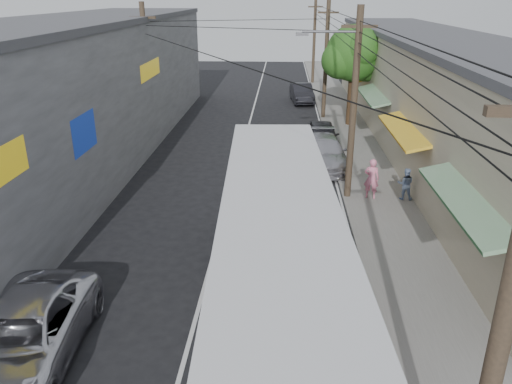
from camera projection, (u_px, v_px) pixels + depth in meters
sidewalk at (356, 151)px, 28.37m from camera, size 3.00×80.00×0.12m
building_right at (433, 91)px, 28.86m from camera, size 7.09×40.00×6.25m
building_left at (76, 91)px, 25.94m from camera, size 7.20×36.00×7.25m
utility_poles at (299, 77)px, 27.34m from camera, size 11.80×45.28×8.00m
street_tree at (355, 55)px, 32.22m from camera, size 4.40×4.00×6.60m
coach_bus at (278, 254)px, 13.14m from camera, size 3.58×13.52×3.86m
jeepney at (23, 337)px, 11.91m from camera, size 2.89×5.65×1.53m
parked_suv at (324, 152)px, 25.73m from camera, size 2.49×5.39×1.52m
parked_car_mid at (322, 135)px, 28.79m from camera, size 1.89×4.46×1.51m
parked_car_far at (302, 93)px, 40.99m from camera, size 2.05×4.68×1.49m
pedestrian_near at (372, 179)px, 21.37m from camera, size 0.73×0.58×1.77m
pedestrian_far at (405, 184)px, 21.29m from camera, size 0.75×0.63×1.40m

